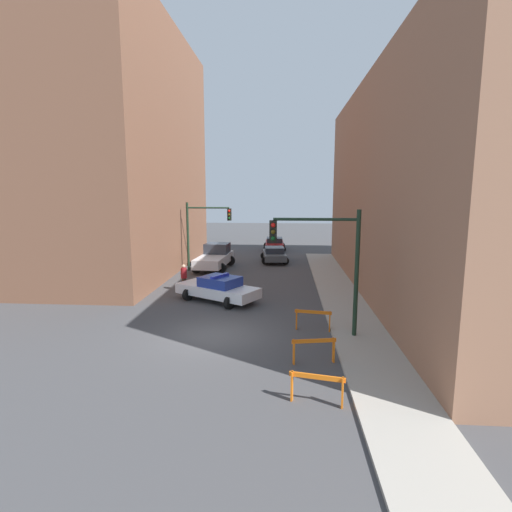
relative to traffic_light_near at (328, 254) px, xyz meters
The scene contains 14 objects.
ground_plane 5.90m from the traffic_light_near, behind, with size 120.00×120.00×0.00m, color #424244.
sidewalk_right 3.77m from the traffic_light_near, ahead, with size 2.40×44.00×0.12m.
building_corner_left 22.37m from the traffic_light_near, 140.38° to the left, with size 14.00×20.00×17.81m.
building_right 12.00m from the traffic_light_near, 42.14° to the left, with size 12.00×28.00×12.45m.
traffic_light_near is the anchor object (origin of this frame).
traffic_light_far 15.80m from the traffic_light_near, 120.56° to the left, with size 3.44×0.35×5.20m.
police_car 7.96m from the traffic_light_near, 136.46° to the left, with size 4.99×3.96×1.52m.
white_truck 16.41m from the traffic_light_near, 116.54° to the left, with size 2.89×5.53×1.90m.
parked_car_near 18.23m from the traffic_light_near, 98.48° to the left, with size 2.55×4.45×1.31m.
parked_car_mid 25.08m from the traffic_light_near, 96.53° to the left, with size 2.38×4.36×1.31m.
pedestrian_crossing 10.97m from the traffic_light_near, 137.50° to the left, with size 0.50×0.50×1.66m.
barrier_front 6.18m from the traffic_light_near, 98.33° to the right, with size 1.58×0.46×0.90m.
barrier_mid 3.98m from the traffic_light_near, 104.59° to the right, with size 1.58×0.43×0.90m.
barrier_back 3.06m from the traffic_light_near, 121.63° to the left, with size 1.59×0.39×0.90m.
Camera 1 is at (2.99, -15.95, 6.04)m, focal length 28.00 mm.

